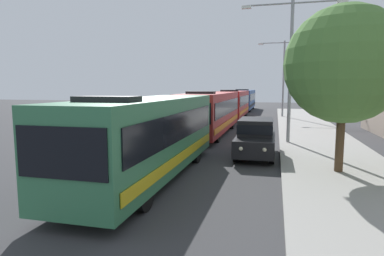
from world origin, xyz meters
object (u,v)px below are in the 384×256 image
(bus_lead, at_px, (150,134))
(bus_second_in_line, at_px, (212,111))
(white_suv, at_px, (256,136))
(streetlamp_mid, at_px, (291,57))
(bus_middle, at_px, (233,103))
(bus_fourth_in_line, at_px, (244,99))
(streetlamp_far, at_px, (284,71))
(roadside_tree, at_px, (344,65))

(bus_lead, height_order, bus_second_in_line, same)
(white_suv, relative_size, streetlamp_mid, 0.54)
(bus_middle, height_order, white_suv, bus_middle)
(bus_second_in_line, xyz_separation_m, bus_middle, (-0.00, 12.95, -0.00))
(bus_fourth_in_line, relative_size, streetlamp_mid, 1.42)
(bus_second_in_line, xyz_separation_m, streetlamp_mid, (5.40, -3.34, 3.57))
(streetlamp_mid, bearing_deg, streetlamp_far, 90.00)
(bus_lead, xyz_separation_m, streetlamp_far, (5.40, 27.50, 3.64))
(bus_middle, relative_size, bus_fourth_in_line, 0.95)
(bus_fourth_in_line, bearing_deg, bus_middle, -90.00)
(bus_lead, relative_size, streetlamp_far, 1.25)
(streetlamp_far, bearing_deg, bus_lead, -101.11)
(bus_second_in_line, height_order, streetlamp_mid, streetlamp_mid)
(white_suv, height_order, streetlamp_mid, streetlamp_mid)
(white_suv, distance_m, streetlamp_far, 23.04)
(bus_lead, height_order, bus_middle, same)
(streetlamp_far, relative_size, roadside_tree, 1.32)
(bus_second_in_line, relative_size, roadside_tree, 1.90)
(streetlamp_far, bearing_deg, white_suv, -94.31)
(bus_middle, height_order, roadside_tree, roadside_tree)
(bus_middle, bearing_deg, streetlamp_mid, -71.67)
(white_suv, relative_size, roadside_tree, 0.71)
(bus_lead, height_order, white_suv, bus_lead)
(roadside_tree, bearing_deg, bus_lead, -162.71)
(bus_fourth_in_line, height_order, white_suv, bus_fourth_in_line)
(bus_middle, xyz_separation_m, roadside_tree, (7.10, -23.13, 2.62))
(bus_middle, bearing_deg, roadside_tree, -72.94)
(white_suv, xyz_separation_m, streetlamp_mid, (1.70, 4.12, 4.23))
(bus_fourth_in_line, bearing_deg, streetlamp_far, -64.05)
(bus_lead, bearing_deg, streetlamp_mid, 59.17)
(roadside_tree, bearing_deg, streetlamp_far, 93.84)
(bus_lead, xyz_separation_m, bus_fourth_in_line, (0.00, 38.59, 0.00))
(bus_middle, bearing_deg, bus_lead, -90.00)
(streetlamp_mid, relative_size, streetlamp_far, 0.98)
(bus_second_in_line, height_order, bus_middle, same)
(bus_middle, relative_size, roadside_tree, 1.75)
(white_suv, bearing_deg, bus_middle, 100.27)
(bus_lead, relative_size, streetlamp_mid, 1.27)
(bus_second_in_line, xyz_separation_m, roadside_tree, (7.10, -10.18, 2.62))
(bus_lead, relative_size, bus_fourth_in_line, 0.90)
(bus_second_in_line, distance_m, bus_middle, 12.95)
(roadside_tree, bearing_deg, streetlamp_mid, 103.95)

